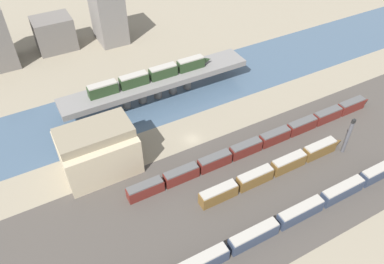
% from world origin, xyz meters
% --- Properties ---
extents(ground_plane, '(400.00, 400.00, 0.00)m').
position_xyz_m(ground_plane, '(0.00, 0.00, 0.00)').
color(ground_plane, gray).
extents(railbed_yard, '(280.00, 42.00, 0.01)m').
position_xyz_m(railbed_yard, '(0.00, -24.00, 0.00)').
color(railbed_yard, '#423D38').
rests_on(railbed_yard, ground).
extents(river_water, '(320.00, 28.01, 0.01)m').
position_xyz_m(river_water, '(0.00, 24.04, 0.00)').
color(river_water, '#3D5166').
rests_on(river_water, ground).
extents(bridge, '(64.09, 9.65, 7.38)m').
position_xyz_m(bridge, '(-0.00, 24.04, 5.89)').
color(bridge, slate).
rests_on(bridge, ground).
extents(train_on_bridge, '(42.95, 2.97, 3.87)m').
position_xyz_m(train_on_bridge, '(-1.55, 24.04, 9.28)').
color(train_on_bridge, '#23381E').
rests_on(train_on_bridge, bridge).
extents(train_yard_near, '(98.42, 2.71, 3.93)m').
position_xyz_m(train_yard_near, '(-2.66, -36.55, 1.94)').
color(train_yard_near, '#2D384C').
rests_on(train_yard_near, ground).
extents(train_yard_mid, '(47.08, 2.85, 4.00)m').
position_xyz_m(train_yard_mid, '(13.08, -22.52, 1.96)').
color(train_yard_mid, brown).
rests_on(train_yard_mid, ground).
extents(train_yard_far, '(84.71, 2.77, 3.76)m').
position_xyz_m(train_yard_far, '(16.79, -12.31, 1.85)').
color(train_yard_far, '#5B1E19').
rests_on(train_yard_far, ground).
extents(warehouse_building, '(19.27, 14.79, 13.93)m').
position_xyz_m(warehouse_building, '(-27.08, 2.19, 6.63)').
color(warehouse_building, tan).
rests_on(warehouse_building, ground).
extents(signal_tower, '(1.01, 1.01, 11.90)m').
position_xyz_m(signal_tower, '(35.53, -25.05, 5.78)').
color(signal_tower, '#4C4C51').
rests_on(signal_tower, ground).
extents(city_block_center, '(14.58, 11.70, 12.83)m').
position_xyz_m(city_block_center, '(-21.65, 73.54, 6.41)').
color(city_block_center, '#605B56').
rests_on(city_block_center, ground).
extents(city_block_right, '(10.86, 14.75, 21.62)m').
position_xyz_m(city_block_right, '(-0.21, 69.67, 10.81)').
color(city_block_right, slate).
rests_on(city_block_right, ground).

